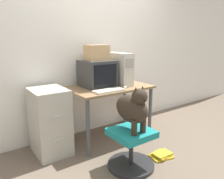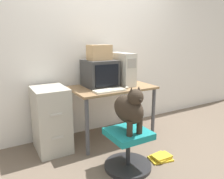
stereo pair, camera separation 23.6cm
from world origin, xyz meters
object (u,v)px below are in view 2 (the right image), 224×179
(crt_monitor, at_px, (100,73))
(office_chair, at_px, (128,149))
(pc_tower, at_px, (122,69))
(dog, at_px, (129,108))
(cardboard_box, at_px, (99,52))
(keyboard, at_px, (110,90))
(book_stack_floor, at_px, (161,157))
(filing_cabinet, at_px, (51,119))

(crt_monitor, distance_m, office_chair, 1.14)
(pc_tower, relative_size, dog, 0.99)
(cardboard_box, bearing_deg, pc_tower, -6.93)
(cardboard_box, bearing_deg, crt_monitor, -90.00)
(keyboard, xyz_separation_m, dog, (-0.07, -0.55, -0.07))
(cardboard_box, bearing_deg, book_stack_floor, -70.20)
(keyboard, bearing_deg, office_chair, -97.22)
(office_chair, bearing_deg, cardboard_box, 83.57)
(filing_cabinet, xyz_separation_m, cardboard_box, (0.72, 0.03, 0.82))
(keyboard, distance_m, office_chair, 0.77)
(keyboard, xyz_separation_m, office_chair, (-0.07, -0.54, -0.55))
(keyboard, relative_size, dog, 0.80)
(pc_tower, height_order, book_stack_floor, pc_tower)
(filing_cabinet, xyz_separation_m, book_stack_floor, (1.06, -0.91, -0.39))
(pc_tower, height_order, office_chair, pc_tower)
(book_stack_floor, bearing_deg, cardboard_box, 109.80)
(crt_monitor, distance_m, keyboard, 0.38)
(pc_tower, distance_m, cardboard_box, 0.42)
(keyboard, distance_m, cardboard_box, 0.57)
(book_stack_floor, bearing_deg, office_chair, 171.34)
(dog, xyz_separation_m, book_stack_floor, (0.44, -0.05, -0.68))
(crt_monitor, relative_size, book_stack_floor, 1.49)
(crt_monitor, distance_m, pc_tower, 0.35)
(office_chair, relative_size, dog, 1.04)
(dog, distance_m, cardboard_box, 1.04)
(office_chair, xyz_separation_m, filing_cabinet, (-0.62, 0.84, 0.19))
(filing_cabinet, bearing_deg, keyboard, -23.93)
(filing_cabinet, bearing_deg, cardboard_box, 2.56)
(office_chair, bearing_deg, filing_cabinet, 126.40)
(crt_monitor, relative_size, keyboard, 1.06)
(office_chair, bearing_deg, dog, -90.00)
(pc_tower, bearing_deg, cardboard_box, 173.07)
(office_chair, bearing_deg, crt_monitor, 83.54)
(crt_monitor, bearing_deg, pc_tower, -6.29)
(filing_cabinet, bearing_deg, dog, -54.01)
(book_stack_floor, bearing_deg, keyboard, 121.48)
(dog, bearing_deg, keyboard, 82.94)
(pc_tower, distance_m, book_stack_floor, 1.32)
(crt_monitor, height_order, cardboard_box, cardboard_box)
(keyboard, relative_size, filing_cabinet, 0.50)
(cardboard_box, bearing_deg, office_chair, -96.43)
(keyboard, height_order, book_stack_floor, keyboard)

